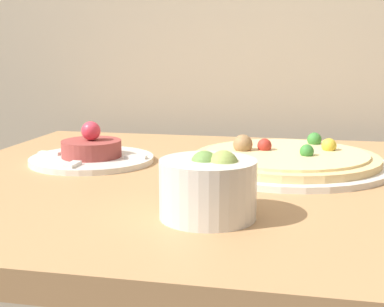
# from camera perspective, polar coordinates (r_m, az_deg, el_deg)

# --- Properties ---
(dining_table) EXTENTS (1.04, 0.80, 0.74)m
(dining_table) POSITION_cam_1_polar(r_m,az_deg,el_deg) (0.89, 5.87, -9.70)
(dining_table) COLOR #AD7F51
(dining_table) RESTS_ON ground_plane
(pizza_plate) EXTENTS (0.36, 0.36, 0.05)m
(pizza_plate) POSITION_cam_1_polar(r_m,az_deg,el_deg) (0.94, 9.95, -0.66)
(pizza_plate) COLOR silver
(pizza_plate) RESTS_ON dining_table
(tartare_plate) EXTENTS (0.22, 0.22, 0.07)m
(tartare_plate) POSITION_cam_1_polar(r_m,az_deg,el_deg) (0.99, -10.65, -0.03)
(tartare_plate) COLOR silver
(tartare_plate) RESTS_ON dining_table
(small_bowl) EXTENTS (0.12, 0.12, 0.09)m
(small_bowl) POSITION_cam_1_polar(r_m,az_deg,el_deg) (0.65, 1.76, -3.49)
(small_bowl) COLOR silver
(small_bowl) RESTS_ON dining_table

